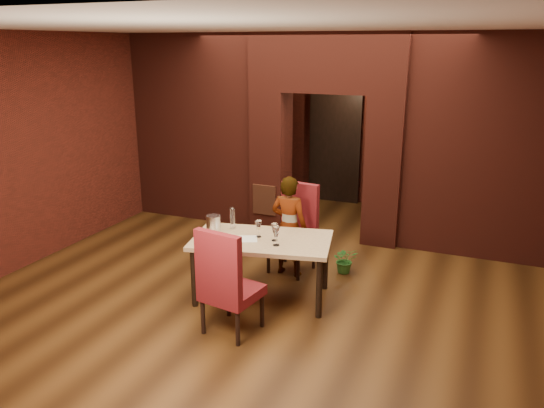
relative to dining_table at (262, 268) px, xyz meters
The scene contains 24 objects.
floor 0.64m from the dining_table, 87.86° to the left, with size 8.00×8.00×0.00m, color #482B12.
ceiling 2.86m from the dining_table, 87.86° to the left, with size 7.00×8.00×0.04m, color silver.
wall_back 4.67m from the dining_table, 89.76° to the left, with size 7.00×0.04×3.20m, color maroon.
wall_front 3.69m from the dining_table, 89.68° to the right, with size 7.00×0.04×3.20m, color maroon.
wall_left 3.72m from the dining_table, behind, with size 0.04×8.00×3.20m, color maroon.
pillar_left 2.79m from the dining_table, 110.31° to the left, with size 0.55×0.55×2.30m, color maroon.
pillar_right 2.80m from the dining_table, 68.92° to the left, with size 0.55×0.55×2.30m, color maroon.
lintel 3.45m from the dining_table, 89.56° to the left, with size 2.45×0.55×0.90m, color maroon.
wing_wall_left 3.64m from the dining_table, 132.98° to the left, with size 2.27×0.35×3.20m, color maroon.
wing_wall_right 3.67m from the dining_table, 46.56° to the left, with size 2.27×0.35×3.20m, color maroon.
vent_panel 2.41m from the dining_table, 112.75° to the left, with size 0.40×0.03×0.50m, color #9A4A2C.
rear_door 4.52m from the dining_table, 94.88° to the left, with size 0.90×0.08×2.10m, color black.
rear_door_frame 4.48m from the dining_table, 94.93° to the left, with size 1.02×0.04×2.22m, color black.
dining_table is the anchor object (origin of this frame).
chair_far 0.92m from the dining_table, 86.55° to the left, with size 0.55×0.55×1.21m, color maroon.
chair_near 0.88m from the dining_table, 88.30° to the right, with size 0.55×0.55×1.21m, color maroon.
person_seated 0.84m from the dining_table, 85.84° to the left, with size 0.50×0.33×1.38m, color white.
wine_glass_a 0.50m from the dining_table, 148.86° to the left, with size 0.08×0.08×0.21m, color white, non-canonical shape.
wine_glass_b 0.52m from the dining_table, ahead, with size 0.09×0.09×0.21m, color white, non-canonical shape.
wine_glass_c 0.58m from the dining_table, 30.42° to the right, with size 0.09×0.09×0.23m, color white, non-canonical shape.
tasting_sheet 0.45m from the dining_table, 150.70° to the right, with size 0.32×0.23×0.00m, color silver.
wine_bucket 0.81m from the dining_table, behind, with size 0.18×0.18×0.22m, color silver.
water_bottle 0.75m from the dining_table, 158.27° to the left, with size 0.07×0.07×0.28m, color white.
potted_plant 1.36m from the dining_table, 55.70° to the left, with size 0.34×0.29×0.37m, color #2A6926.
Camera 1 is at (2.40, -6.00, 3.03)m, focal length 35.00 mm.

